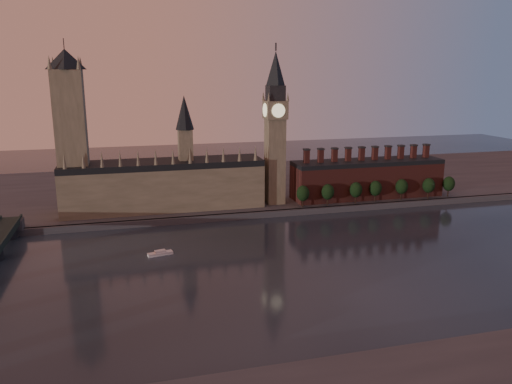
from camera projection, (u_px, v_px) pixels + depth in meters
ground at (320, 267)px, 242.15m from camera, size 900.00×900.00×0.00m
north_bank at (239, 186)px, 409.13m from camera, size 900.00×182.00×4.00m
palace_of_westminster at (165, 182)px, 329.19m from camera, size 130.00×30.30×74.00m
victoria_tower at (71, 128)px, 306.77m from camera, size 24.00×24.00×108.00m
big_ben at (275, 127)px, 334.93m from camera, size 15.00×15.00×107.00m
chimney_block at (367, 178)px, 361.38m from camera, size 110.00×25.00×37.00m
embankment_tree_0 at (303, 193)px, 333.58m from camera, size 8.60×8.60×14.88m
embankment_tree_1 at (328, 192)px, 337.75m from camera, size 8.60×8.60×14.88m
embankment_tree_2 at (356, 190)px, 343.85m from camera, size 8.60×8.60×14.88m
embankment_tree_3 at (376, 188)px, 348.28m from camera, size 8.60×8.60×14.88m
embankment_tree_4 at (402, 187)px, 353.69m from camera, size 8.60×8.60×14.88m
embankment_tree_5 at (429, 185)px, 357.40m from camera, size 8.60×8.60×14.88m
embankment_tree_6 at (449, 184)px, 362.84m from camera, size 8.60×8.60×14.88m
river_boat at (160, 253)px, 258.16m from camera, size 13.35×6.28×2.57m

